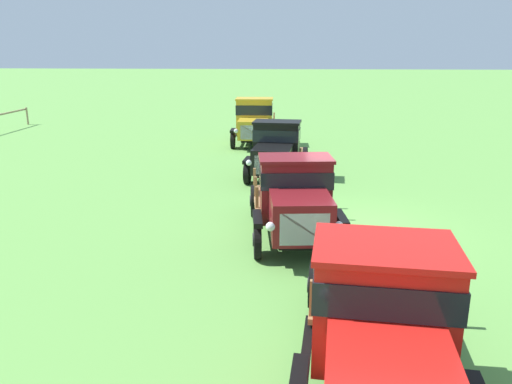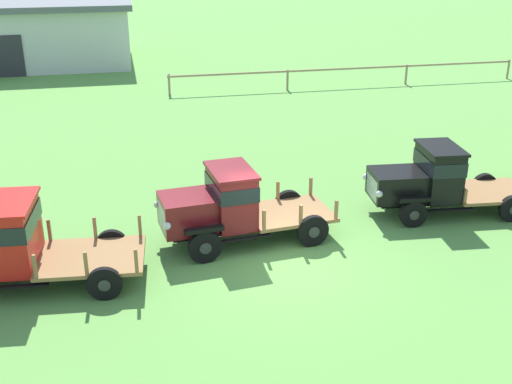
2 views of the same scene
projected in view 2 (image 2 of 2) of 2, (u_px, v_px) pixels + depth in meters
ground_plane at (282, 263)px, 16.75m from camera, size 240.00×240.00×0.00m
paddock_fence at (348, 71)px, 34.99m from camera, size 19.66×0.43×1.10m
vintage_truck_second_in_line at (2, 242)px, 15.34m from camera, size 5.55×2.57×2.20m
vintage_truck_midrow_center at (226, 205)px, 17.46m from camera, size 5.01×2.50×2.15m
vintage_truck_far_side at (432, 180)px, 19.34m from camera, size 5.09×2.38×2.13m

